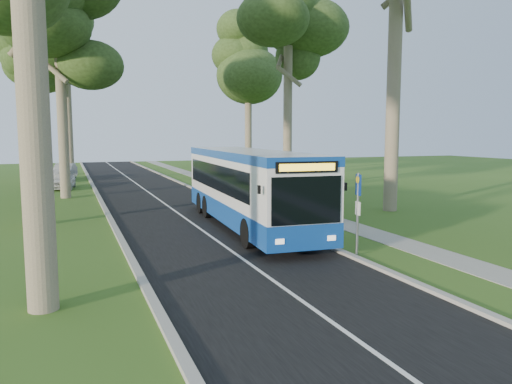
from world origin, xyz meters
The scene contains 17 objects.
ground centered at (0.00, 0.00, 0.00)m, with size 120.00×120.00×0.00m, color #355B1C.
road centered at (-3.50, 10.00, 0.01)m, with size 7.00×100.00×0.02m, color black.
kerb_east centered at (0.00, 10.00, 0.06)m, with size 0.25×100.00×0.12m, color #9E9B93.
kerb_west centered at (-7.00, 10.00, 0.06)m, with size 0.25×100.00×0.12m, color #9E9B93.
centre_line centered at (-3.50, 10.00, 0.02)m, with size 0.12×100.00×0.01m, color white.
footpath centered at (3.00, 10.00, 0.01)m, with size 1.50×100.00×0.02m, color gray.
bus centered at (-1.36, 4.15, 1.77)m, with size 3.37×13.03×3.42m.
bus_stop_sign centered at (0.30, -2.14, 1.76)m, with size 0.12×0.40×2.85m.
bus_shelter centered at (2.24, 5.26, 2.13)m, with size 2.04×3.57×2.99m.
litter_bin centered at (1.24, 4.47, 0.44)m, with size 0.50×0.50×0.87m.
car_white centered at (-9.19, 23.83, 0.66)m, with size 1.56×3.89×1.32m, color silver.
car_silver centered at (-9.09, 31.75, 0.73)m, with size 1.55×4.43×1.46m, color #A8AAB0.
tree_west_c centered at (-9.00, 18.00, 10.38)m, with size 5.20×5.20×14.01m.
tree_west_d centered at (-11.00, 28.00, 12.28)m, with size 5.20×5.20×16.60m.
tree_west_e centered at (-8.50, 38.00, 12.11)m, with size 5.20×5.20×16.37m.
tree_east_c centered at (6.80, 18.00, 10.78)m, with size 5.20×5.20×14.55m.
tree_east_d centered at (8.00, 30.00, 11.35)m, with size 5.20×5.20×15.32m.
Camera 1 is at (-8.84, -16.50, 4.17)m, focal length 35.00 mm.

